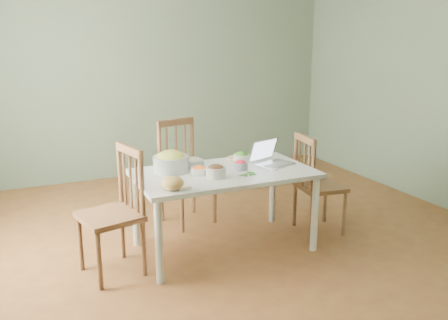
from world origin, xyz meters
name	(u,v)px	position (x,y,z in m)	size (l,w,h in m)	color
floor	(233,241)	(0.00, 0.00, 0.00)	(5.00, 5.00, 0.00)	brown
wall_back	(153,75)	(0.00, 2.50, 1.35)	(5.00, 0.00, 2.70)	#5C6E58
wall_right	(446,84)	(2.50, 0.00, 1.35)	(0.00, 5.00, 2.70)	#5C6E58
dining_table	(224,210)	(-0.13, -0.09, 0.36)	(1.52, 0.86, 0.71)	white
chair_far	(188,173)	(-0.21, 0.62, 0.52)	(0.46, 0.44, 1.04)	#542B18
chair_left	(109,213)	(-1.13, -0.14, 0.51)	(0.45, 0.43, 1.02)	#542B18
chair_right	(320,184)	(0.87, -0.10, 0.48)	(0.42, 0.40, 0.95)	#542B18
bread_boule	(173,183)	(-0.69, -0.39, 0.77)	(0.17, 0.17, 0.11)	tan
butter_stick	(185,188)	(-0.61, -0.43, 0.73)	(0.10, 0.03, 0.03)	#F5EACA
bowl_squash	(171,161)	(-0.54, 0.10, 0.80)	(0.31, 0.31, 0.18)	#D8C266
bowl_carrot	(199,170)	(-0.36, -0.09, 0.75)	(0.14, 0.14, 0.08)	orange
bowl_onion	(194,163)	(-0.32, 0.13, 0.76)	(0.17, 0.17, 0.09)	beige
bowl_mushroom	(216,171)	(-0.27, -0.23, 0.77)	(0.16, 0.16, 0.11)	#40221A
bowl_redpep	(240,165)	(0.02, -0.09, 0.75)	(0.13, 0.13, 0.08)	red
bowl_broccoli	(242,157)	(0.15, 0.13, 0.76)	(0.15, 0.15, 0.10)	#0C3C0C
flatbread	(238,158)	(0.15, 0.23, 0.72)	(0.20, 0.20, 0.02)	#D1BA87
basil_bunch	(247,173)	(0.00, -0.26, 0.72)	(0.17, 0.17, 0.02)	#0A490A
laptop	(275,153)	(0.37, -0.10, 0.82)	(0.33, 0.30, 0.22)	silver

